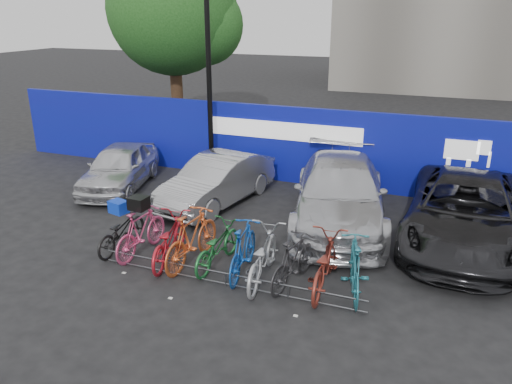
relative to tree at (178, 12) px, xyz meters
The scene contains 21 objects.
ground 13.14m from the tree, 56.03° to the right, with size 100.00×100.00×0.00m, color black.
hoarding 8.80m from the tree, 30.89° to the right, with size 22.00×0.18×2.40m.
tree is the anchor object (origin of this frame).
lamppost 6.14m from the tree, 52.49° to the right, with size 0.25×0.50×6.11m.
bike_rack 13.55m from the tree, 57.55° to the right, with size 5.60×0.03×0.30m.
car_0 7.96m from the tree, 78.29° to the right, with size 1.58×3.92×1.34m, color silver.
car_1 9.21m from the tree, 54.57° to the right, with size 1.43×4.09×1.35m, color #9E9FA2.
car_2 11.40m from the tree, 39.36° to the right, with size 2.25×5.53×1.61m, color silver.
car_3 13.78m from the tree, 31.57° to the right, with size 2.59×5.61×1.56m, color black.
bike_0 11.69m from the tree, 68.80° to the right, with size 0.60×1.71×0.90m, color black.
bike_1 11.89m from the tree, 66.12° to the right, with size 0.51×1.80×1.08m, color #E4487F.
bike_2 12.26m from the tree, 62.85° to the right, with size 0.68×1.95×1.02m, color red.
bike_3 12.40m from the tree, 60.36° to the right, with size 0.57×2.01×1.21m, color #D85926.
bike_4 12.63m from the tree, 57.82° to the right, with size 0.63×1.79×0.94m, color #1C692E.
bike_5 13.03m from the tree, 55.57° to the right, with size 0.52×1.85×1.11m, color #134CAE.
bike_6 13.36m from the tree, 54.12° to the right, with size 0.72×2.05×1.08m, color #A7AAAE.
bike_7 13.68m from the tree, 51.69° to the right, with size 0.49×1.74×1.05m, color #28282A.
bike_8 13.97m from the tree, 49.43° to the right, with size 0.71×2.05×1.07m, color maroon.
bike_9 14.31m from the tree, 47.41° to the right, with size 0.53×1.86×1.12m, color #23707E.
cargo_crate 11.47m from the tree, 68.80° to the right, with size 0.39×0.30×0.28m, color #0C31BF.
cargo_topcase 11.65m from the tree, 66.12° to the right, with size 0.38×0.34×0.28m, color black.
Camera 1 is at (3.68, -8.49, 5.18)m, focal length 35.00 mm.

